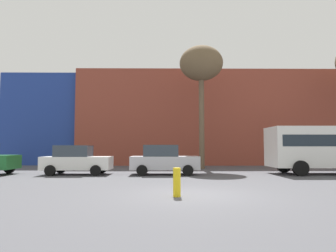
{
  "coord_description": "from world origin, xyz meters",
  "views": [
    {
      "loc": [
        -0.94,
        -10.12,
        1.56
      ],
      "look_at": [
        -0.73,
        9.88,
        2.95
      ],
      "focal_mm": 32.43,
      "sensor_mm": 36.0,
      "label": 1
    }
  ],
  "objects_px": {
    "parked_car_2": "(164,160)",
    "bare_tree_0": "(201,66)",
    "parked_car_1": "(76,160)",
    "white_bus": "(329,146)",
    "bollard_yellow_0": "(177,182)"
  },
  "relations": [
    {
      "from": "parked_car_2",
      "to": "bare_tree_0",
      "type": "bearing_deg",
      "value": 58.85
    },
    {
      "from": "parked_car_1",
      "to": "white_bus",
      "type": "xyz_separation_m",
      "value": [
        14.55,
        0.08,
        0.8
      ]
    },
    {
      "from": "bare_tree_0",
      "to": "white_bus",
      "type": "bearing_deg",
      "value": -33.01
    },
    {
      "from": "parked_car_1",
      "to": "white_bus",
      "type": "distance_m",
      "value": 14.58
    },
    {
      "from": "white_bus",
      "to": "bare_tree_0",
      "type": "bearing_deg",
      "value": 146.99
    },
    {
      "from": "parked_car_1",
      "to": "white_bus",
      "type": "bearing_deg",
      "value": 0.32
    },
    {
      "from": "bollard_yellow_0",
      "to": "parked_car_1",
      "type": "bearing_deg",
      "value": 124.91
    },
    {
      "from": "parked_car_2",
      "to": "bare_tree_0",
      "type": "distance_m",
      "value": 8.55
    },
    {
      "from": "white_bus",
      "to": "bollard_yellow_0",
      "type": "bearing_deg",
      "value": -139.28
    },
    {
      "from": "bare_tree_0",
      "to": "bollard_yellow_0",
      "type": "distance_m",
      "value": 14.39
    },
    {
      "from": "parked_car_1",
      "to": "white_bus",
      "type": "relative_size",
      "value": 0.56
    },
    {
      "from": "bollard_yellow_0",
      "to": "bare_tree_0",
      "type": "bearing_deg",
      "value": 79.42
    },
    {
      "from": "parked_car_2",
      "to": "bollard_yellow_0",
      "type": "height_order",
      "value": "parked_car_2"
    },
    {
      "from": "bare_tree_0",
      "to": "parked_car_2",
      "type": "bearing_deg",
      "value": -121.15
    },
    {
      "from": "white_bus",
      "to": "bollard_yellow_0",
      "type": "distance_m",
      "value": 12.1
    }
  ]
}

